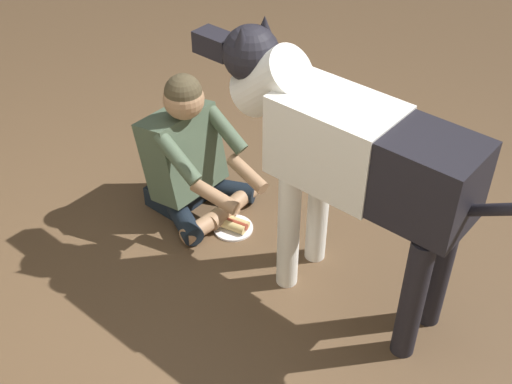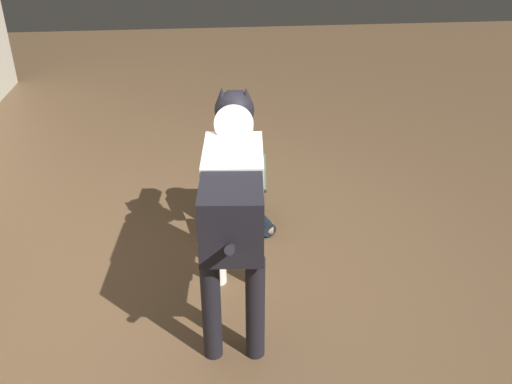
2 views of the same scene
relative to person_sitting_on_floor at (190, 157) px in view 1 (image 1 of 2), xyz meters
The scene contains 4 objects.
ground_plane 0.63m from the person_sitting_on_floor, 146.29° to the left, with size 15.26×15.26×0.00m, color brown.
person_sitting_on_floor is the anchor object (origin of this frame).
large_dog 1.06m from the person_sitting_on_floor, behind, with size 1.57×0.41×1.23m.
hot_dog_on_plate 0.43m from the person_sitting_on_floor, behind, with size 0.22×0.22×0.06m.
Camera 1 is at (-1.47, 1.84, 2.36)m, focal length 45.83 mm.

